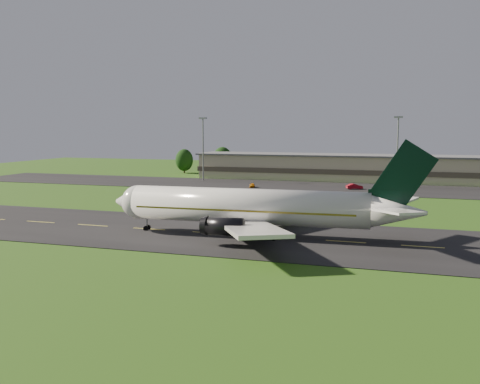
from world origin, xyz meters
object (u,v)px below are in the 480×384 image
(airliner, at_px, (253,207))
(service_vehicle_a, at_px, (252,185))
(light_mast_west, at_px, (203,141))
(light_mast_centre, at_px, (398,143))
(service_vehicle_b, at_px, (354,186))
(service_vehicle_c, at_px, (401,188))
(terminal, at_px, (403,169))

(airliner, height_order, service_vehicle_a, airliner)
(airliner, distance_m, light_mast_west, 89.95)
(airliner, xyz_separation_m, light_mast_centre, (19.60, 79.96, 8.08))
(light_mast_west, relative_size, light_mast_centre, 1.00)
(airliner, xyz_separation_m, light_mast_west, (-40.40, 79.96, 8.08))
(light_mast_west, relative_size, service_vehicle_a, 5.70)
(light_mast_west, distance_m, light_mast_centre, 60.00)
(service_vehicle_b, height_order, service_vehicle_c, service_vehicle_b)
(service_vehicle_b, bearing_deg, airliner, 147.02)
(airliner, height_order, light_mast_centre, light_mast_centre)
(airliner, distance_m, service_vehicle_c, 74.27)
(airliner, relative_size, terminal, 0.35)
(terminal, bearing_deg, light_mast_centre, -94.95)
(light_mast_centre, height_order, service_vehicle_c, light_mast_centre)
(terminal, relative_size, service_vehicle_a, 40.61)
(light_mast_west, height_order, service_vehicle_b, light_mast_west)
(light_mast_west, relative_size, service_vehicle_c, 4.06)
(service_vehicle_a, bearing_deg, light_mast_west, 131.75)
(terminal, xyz_separation_m, light_mast_west, (-61.40, -16.18, 8.75))
(light_mast_west, relative_size, service_vehicle_b, 4.48)
(terminal, relative_size, service_vehicle_c, 28.93)
(light_mast_west, bearing_deg, service_vehicle_c, -8.21)
(airliner, xyz_separation_m, service_vehicle_a, (-19.65, 65.61, -3.95))
(light_mast_west, bearing_deg, service_vehicle_a, -34.65)
(airliner, xyz_separation_m, service_vehicle_b, (8.73, 70.10, -3.81))
(service_vehicle_b, bearing_deg, light_mast_west, 52.78)
(service_vehicle_b, bearing_deg, service_vehicle_c, -111.43)
(light_mast_centre, bearing_deg, service_vehicle_b, -137.78)
(terminal, xyz_separation_m, service_vehicle_c, (0.23, -25.07, -3.19))
(light_mast_centre, height_order, service_vehicle_a, light_mast_centre)
(light_mast_centre, bearing_deg, terminal, 85.05)
(service_vehicle_a, distance_m, service_vehicle_b, 28.73)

